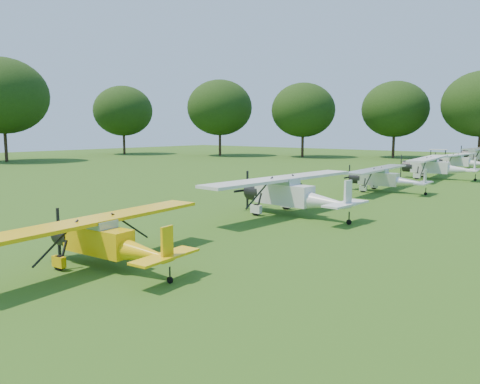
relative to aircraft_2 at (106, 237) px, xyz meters
The scene contains 8 objects.
ground 8.83m from the aircraft_2, 98.28° to the left, with size 160.00×160.00×0.00m, color #285615.
tree_belt 11.50m from the aircraft_2, 75.36° to the left, with size 137.36×130.27×14.52m.
aircraft_2 is the anchor object (origin of this frame).
aircraft_3 12.01m from the aircraft_2, 92.43° to the left, with size 7.10×11.32×2.23m.
aircraft_4 24.37m from the aircraft_2, 91.15° to the left, with size 6.03×9.61×1.89m.
aircraft_5 36.11m from the aircraft_2, 90.73° to the left, with size 6.91×10.98×2.16m.
aircraft_6 47.33m from the aircraft_2, 91.43° to the left, with size 6.18×9.85×1.94m.
golf_cart 55.50m from the aircraft_2, 96.27° to the left, with size 2.60×2.04×1.95m.
Camera 1 is at (14.44, -17.58, 4.66)m, focal length 35.00 mm.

